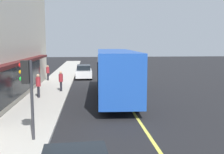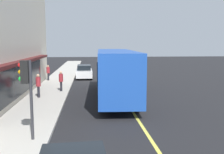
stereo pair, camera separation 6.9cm
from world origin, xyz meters
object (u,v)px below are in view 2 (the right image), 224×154
at_px(bus, 116,72).
at_px(pedestrian_at_corner, 38,83).
at_px(traffic_light, 26,81).
at_px(car_white, 84,72).
at_px(pedestrian_by_curb, 61,79).
at_px(pedestrian_mid_block, 48,71).

xyz_separation_m(bus, pedestrian_at_corner, (0.17, 5.54, -0.81)).
height_order(bus, traffic_light, bus).
bearing_deg(car_white, bus, -167.86).
height_order(bus, pedestrian_by_curb, bus).
height_order(pedestrian_mid_block, pedestrian_at_corner, pedestrian_at_corner).
distance_m(bus, pedestrian_by_curb, 4.96).
height_order(traffic_light, car_white, traffic_light).
bearing_deg(pedestrian_at_corner, bus, -91.74).
height_order(pedestrian_mid_block, pedestrian_by_curb, pedestrian_by_curb).
bearing_deg(bus, pedestrian_mid_block, 34.67).
relative_size(pedestrian_mid_block, pedestrian_by_curb, 0.98).
distance_m(pedestrian_mid_block, pedestrian_at_corner, 8.82).
xyz_separation_m(bus, pedestrian_mid_block, (8.96, 6.20, -0.88)).
distance_m(pedestrian_mid_block, pedestrian_by_curb, 6.75).
height_order(traffic_light, pedestrian_mid_block, traffic_light).
distance_m(traffic_light, pedestrian_at_corner, 8.45).
bearing_deg(traffic_light, pedestrian_mid_block, 6.08).
distance_m(car_white, pedestrian_at_corner, 11.75).
xyz_separation_m(car_white, pedestrian_by_curb, (-8.98, 1.71, 0.39)).
bearing_deg(car_white, pedestrian_at_corner, 164.86).
distance_m(bus, pedestrian_mid_block, 10.93).
distance_m(bus, car_white, 11.83).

